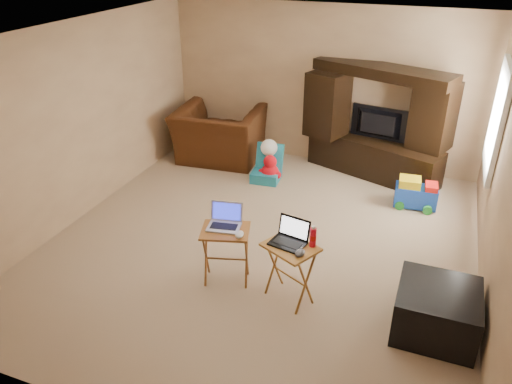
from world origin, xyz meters
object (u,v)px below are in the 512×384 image
at_px(mouse_left, 240,234).
at_px(recliner, 219,135).
at_px(plush_toy, 270,168).
at_px(tray_table_right, 290,273).
at_px(laptop_left, 224,218).
at_px(child_rocker, 266,164).
at_px(television, 377,124).
at_px(entertainment_center, 377,123).
at_px(tray_table_left, 226,256).
at_px(ottoman, 436,311).
at_px(push_toy, 416,193).
at_px(mouse_right, 300,253).
at_px(water_bottle, 313,237).
at_px(laptop_right, 288,234).

bearing_deg(mouse_left, recliner, 118.31).
bearing_deg(plush_toy, tray_table_right, -66.37).
height_order(tray_table_right, laptop_left, laptop_left).
height_order(recliner, child_rocker, recliner).
height_order(television, mouse_left, television).
distance_m(entertainment_center, tray_table_left, 3.50).
height_order(recliner, tray_table_left, recliner).
bearing_deg(entertainment_center, laptop_left, -88.10).
distance_m(child_rocker, ottoman, 3.63).
bearing_deg(recliner, ottoman, 135.71).
xyz_separation_m(push_toy, tray_table_left, (-1.77, -2.46, 0.11)).
xyz_separation_m(child_rocker, mouse_right, (1.31, -2.67, 0.40)).
bearing_deg(television, laptop_left, 82.17).
bearing_deg(recliner, water_bottle, 124.17).
height_order(plush_toy, ottoman, ottoman).
xyz_separation_m(recliner, mouse_left, (1.64, -3.05, 0.24)).
distance_m(television, plush_toy, 1.76).
bearing_deg(tray_table_left, water_bottle, -14.27).
bearing_deg(plush_toy, television, 30.18).
bearing_deg(tray_table_left, mouse_left, -36.40).
distance_m(child_rocker, water_bottle, 2.87).
bearing_deg(plush_toy, push_toy, -1.26).
bearing_deg(push_toy, plush_toy, 173.71).
bearing_deg(tray_table_left, child_rocker, 84.09).
bearing_deg(ottoman, tray_table_right, -178.47).
distance_m(plush_toy, laptop_right, 2.81).
relative_size(plush_toy, laptop_right, 1.25).
height_order(child_rocker, water_bottle, water_bottle).
relative_size(laptop_right, mouse_right, 2.58).
distance_m(ottoman, mouse_right, 1.39).
bearing_deg(ottoman, recliner, 140.49).
height_order(child_rocker, push_toy, child_rocker).
relative_size(television, laptop_left, 2.56).
bearing_deg(ottoman, mouse_right, -173.11).
distance_m(recliner, child_rocker, 1.12).
bearing_deg(water_bottle, recliner, 128.94).
xyz_separation_m(recliner, child_rocker, (1.00, -0.48, -0.16)).
bearing_deg(mouse_left, television, 76.10).
distance_m(television, child_rocker, 1.79).
relative_size(television, tray_table_right, 1.33).
bearing_deg(laptop_right, ottoman, 11.94).
bearing_deg(child_rocker, television, 24.32).
height_order(entertainment_center, plush_toy, entertainment_center).
xyz_separation_m(laptop_left, mouse_left, (0.22, -0.10, -0.09)).
relative_size(television, ottoman, 1.17).
height_order(push_toy, mouse_right, mouse_right).
bearing_deg(recliner, plush_toy, 151.50).
relative_size(ottoman, laptop_left, 2.19).
bearing_deg(tray_table_right, water_bottle, 48.29).
bearing_deg(child_rocker, mouse_left, -81.06).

